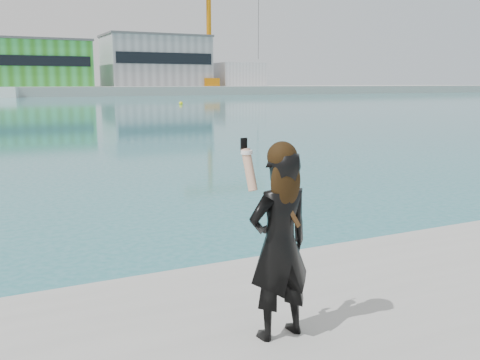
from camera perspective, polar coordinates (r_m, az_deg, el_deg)
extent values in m
cube|color=green|center=(132.78, -22.51, 11.36)|extent=(30.00, 16.00, 10.00)
cube|color=black|center=(124.73, -22.24, 11.72)|extent=(28.50, 0.20, 2.20)
cube|color=#59595B|center=(133.05, -22.67, 13.61)|extent=(30.60, 16.32, 0.50)
cube|color=gray|center=(138.94, -8.97, 12.34)|extent=(25.00, 15.00, 12.00)
cube|color=black|center=(131.75, -7.96, 12.74)|extent=(23.75, 0.20, 2.64)
cube|color=#59595B|center=(139.32, -9.04, 14.90)|extent=(25.50, 15.30, 0.50)
cube|color=silver|center=(145.23, -0.23, 11.18)|extent=(12.00, 10.00, 6.00)
cube|color=orange|center=(137.40, -3.29, 10.38)|extent=(4.00, 4.00, 2.00)
cylinder|color=orange|center=(137.94, -3.34, 15.37)|extent=(1.20, 1.20, 22.00)
cylinder|color=black|center=(144.18, 1.98, 15.96)|extent=(0.10, 0.10, 16.00)
cylinder|color=silver|center=(127.66, -15.85, 11.37)|extent=(0.16, 0.16, 8.00)
cube|color=#F3340E|center=(127.90, -15.65, 12.90)|extent=(1.20, 0.04, 0.80)
sphere|color=#FDFF0D|center=(71.69, -6.32, 8.01)|extent=(0.50, 0.50, 0.50)
imported|color=black|center=(4.25, 4.23, -6.97)|extent=(0.58, 0.41, 1.52)
sphere|color=black|center=(4.08, 4.52, 2.52)|extent=(0.23, 0.23, 0.23)
ellipsoid|color=black|center=(4.07, 4.90, -0.25)|extent=(0.25, 0.13, 0.41)
cylinder|color=tan|center=(4.07, 1.00, 1.09)|extent=(0.09, 0.18, 0.33)
cylinder|color=white|center=(4.09, 0.71, 2.99)|extent=(0.09, 0.09, 0.03)
cube|color=black|center=(4.11, 0.41, 3.75)|extent=(0.06, 0.02, 0.11)
cube|color=#4C2D14|center=(4.12, 5.31, -3.15)|extent=(0.21, 0.03, 0.31)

